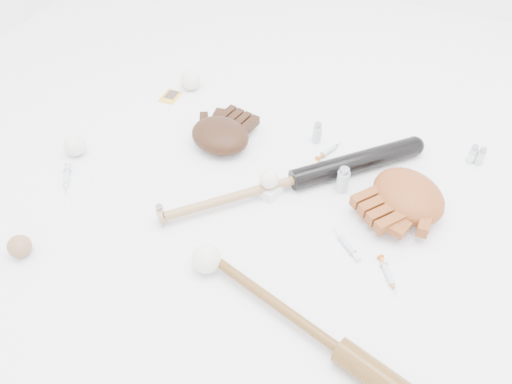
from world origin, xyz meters
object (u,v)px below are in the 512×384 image
at_px(bat_dark, 295,180).
at_px(glove_dark, 220,135).
at_px(pedestal, 269,190).
at_px(bat_wood, 342,351).

xyz_separation_m(bat_dark, glove_dark, (-0.31, 0.09, 0.01)).
relative_size(glove_dark, pedestal, 3.89).
xyz_separation_m(bat_wood, glove_dark, (-0.61, 0.57, 0.01)).
relative_size(bat_dark, glove_dark, 3.74).
relative_size(bat_dark, pedestal, 14.53).
relative_size(bat_dark, bat_wood, 1.04).
bearing_deg(bat_wood, pedestal, 146.52).
xyz_separation_m(bat_wood, pedestal, (-0.36, 0.43, -0.01)).
bearing_deg(bat_wood, glove_dark, 152.69).
distance_m(bat_dark, glove_dark, 0.32).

